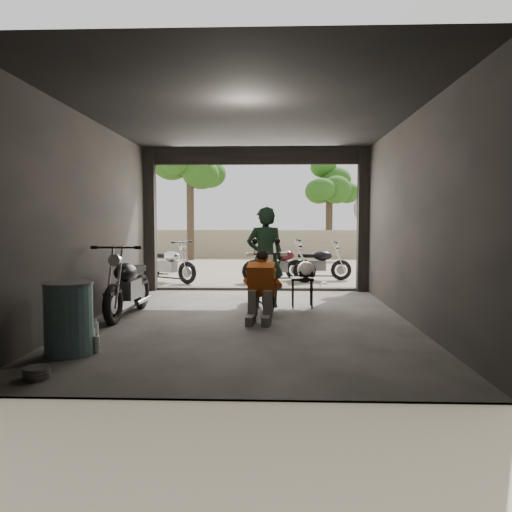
# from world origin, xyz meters

# --- Properties ---
(ground) EXTENTS (80.00, 80.00, 0.00)m
(ground) POSITION_xyz_m (0.00, 0.00, 0.00)
(ground) COLOR #7A6D56
(ground) RESTS_ON ground
(garage) EXTENTS (7.00, 7.13, 3.20)m
(garage) POSITION_xyz_m (0.00, 0.55, 1.28)
(garage) COLOR #2D2B28
(garage) RESTS_ON ground
(boundary_wall) EXTENTS (18.00, 0.30, 1.20)m
(boundary_wall) POSITION_xyz_m (0.00, 14.00, 0.60)
(boundary_wall) COLOR gray
(boundary_wall) RESTS_ON ground
(tree_left) EXTENTS (2.20, 2.20, 5.60)m
(tree_left) POSITION_xyz_m (-3.00, 12.50, 3.99)
(tree_left) COLOR #382B1E
(tree_left) RESTS_ON ground
(tree_right) EXTENTS (2.20, 2.20, 5.00)m
(tree_right) POSITION_xyz_m (2.80, 14.00, 3.56)
(tree_right) COLOR #382B1E
(tree_right) RESTS_ON ground
(main_bike) EXTENTS (0.99, 1.70, 1.07)m
(main_bike) POSITION_xyz_m (0.18, 1.08, 0.53)
(main_bike) COLOR beige
(main_bike) RESTS_ON ground
(left_bike) EXTENTS (0.81, 1.81, 1.20)m
(left_bike) POSITION_xyz_m (-2.00, 0.32, 0.60)
(left_bike) COLOR black
(left_bike) RESTS_ON ground
(outside_bike_a) EXTENTS (1.71, 1.41, 1.08)m
(outside_bike_a) POSITION_xyz_m (-2.32, 4.99, 0.54)
(outside_bike_a) COLOR black
(outside_bike_a) RESTS_ON ground
(outside_bike_b) EXTENTS (1.71, 0.82, 1.12)m
(outside_bike_b) POSITION_xyz_m (0.54, 4.98, 0.56)
(outside_bike_b) COLOR #45101C
(outside_bike_b) RESTS_ON ground
(outside_bike_c) EXTENTS (1.56, 0.69, 1.04)m
(outside_bike_c) POSITION_xyz_m (1.60, 5.60, 0.52)
(outside_bike_c) COLOR black
(outside_bike_c) RESTS_ON ground
(rider) EXTENTS (0.70, 0.48, 1.84)m
(rider) POSITION_xyz_m (0.24, 1.27, 0.92)
(rider) COLOR black
(rider) RESTS_ON ground
(mechanic) EXTENTS (0.64, 0.82, 1.09)m
(mechanic) POSITION_xyz_m (0.20, -0.16, 0.55)
(mechanic) COLOR #C5591A
(mechanic) RESTS_ON ground
(stool) EXTENTS (0.41, 0.41, 0.56)m
(stool) POSITION_xyz_m (0.92, 1.24, 0.48)
(stool) COLOR black
(stool) RESTS_ON ground
(helmet) EXTENTS (0.39, 0.40, 0.30)m
(helmet) POSITION_xyz_m (0.98, 1.22, 0.71)
(helmet) COLOR white
(helmet) RESTS_ON stool
(oil_drum) EXTENTS (0.64, 0.64, 0.86)m
(oil_drum) POSITION_xyz_m (-2.00, -2.07, 0.43)
(oil_drum) COLOR #41676E
(oil_drum) RESTS_ON ground
(sign_post) EXTENTS (0.75, 0.08, 2.25)m
(sign_post) POSITION_xyz_m (2.63, 3.99, 1.50)
(sign_post) COLOR black
(sign_post) RESTS_ON ground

